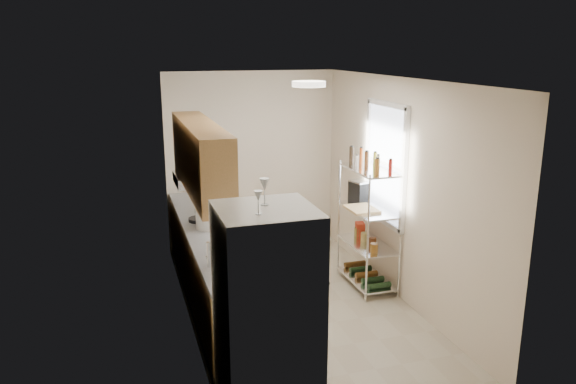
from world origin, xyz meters
The scene contains 16 objects.
room centered at (0.00, 0.00, 1.30)m, with size 2.52×4.42×2.62m.
counter_run centered at (-0.92, 0.44, 0.45)m, with size 0.63×3.51×0.90m.
upper_cabinets centered at (-1.05, 0.10, 1.81)m, with size 0.33×2.20×0.72m, color tan.
range_hood centered at (-1.00, 0.90, 1.39)m, with size 0.50×0.60×0.12m, color #B7BABC.
window centered at (1.23, 0.35, 1.55)m, with size 0.06×1.00×1.46m, color white.
bakers_rack centered at (1.00, 0.30, 1.11)m, with size 0.45×0.90×1.73m.
ceiling_dome centered at (0.00, -0.30, 2.57)m, with size 0.34×0.34×0.06m, color white.
refrigerator centered at (-0.87, -1.85, 0.89)m, with size 0.73×0.73×1.78m, color white.
wine_glass_a centered at (-0.86, -1.76, 1.88)m, with size 0.07×0.07×0.21m, color silver, non-canonical shape.
wine_glass_b centered at (-0.96, -1.98, 1.87)m, with size 0.06×0.06×0.17m, color silver, non-canonical shape.
rice_cooker centered at (-0.94, 0.47, 1.02)m, with size 0.29×0.29×0.23m, color silver.
frying_pan_large centered at (-1.01, 0.77, 0.92)m, with size 0.24×0.24×0.04m, color black.
frying_pan_small centered at (-0.89, 1.12, 0.92)m, with size 0.23×0.23×0.05m, color black.
cutting_board centered at (0.89, 0.27, 1.03)m, with size 0.33×0.42×0.03m, color tan.
espresso_machine centered at (1.01, 0.63, 1.15)m, with size 0.16×0.24×0.27m, color black.
storage_bag centered at (1.04, 0.62, 0.65)m, with size 0.11×0.15×0.17m, color #B92F16.
Camera 1 is at (-1.89, -5.68, 2.94)m, focal length 35.00 mm.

